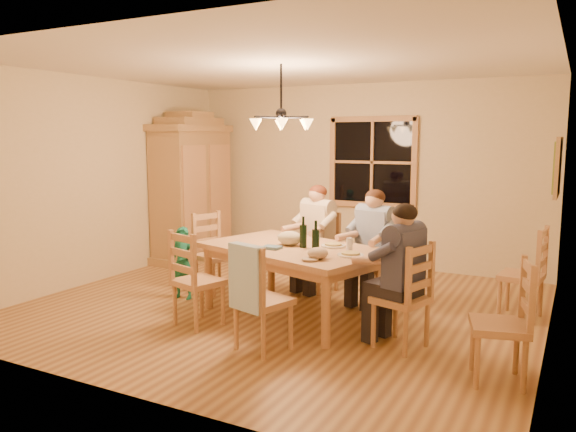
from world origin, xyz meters
The scene contains 33 objects.
floor centered at (0.00, 0.00, 0.00)m, with size 5.50×5.50×0.00m, color #905E34.
ceiling centered at (0.00, 0.00, 2.70)m, with size 5.50×5.00×0.02m, color white.
wall_back centered at (0.00, 2.50, 1.35)m, with size 5.50×0.02×2.70m, color beige.
wall_left centered at (-2.75, 0.00, 1.35)m, with size 0.02×5.00×2.70m, color beige.
wall_right centered at (2.75, 0.00, 1.35)m, with size 0.02×5.00×2.70m, color beige.
window centered at (0.20, 2.47, 1.55)m, with size 1.30×0.06×1.30m.
painting centered at (2.71, 1.20, 1.60)m, with size 0.06×0.78×0.64m.
chandelier centered at (0.00, 0.00, 2.08)m, with size 0.77×0.68×0.71m.
armoire centered at (-2.42, 1.56, 1.06)m, with size 0.66×1.40×2.30m.
dining_table centered at (0.27, -0.22, 0.66)m, with size 2.19×1.69×0.76m.
chair_far_left centered at (0.07, 0.80, 0.30)m, with size 0.54×0.53×0.99m.
chair_far_right centered at (0.90, 0.55, 0.30)m, with size 0.54×0.53×0.99m.
chair_near_left centered at (-0.45, -0.95, 0.30)m, with size 0.54×0.53×0.99m.
chair_near_right centered at (0.48, -1.23, 0.30)m, with size 0.54×0.53×0.99m.
chair_end_left centered at (-1.01, 0.17, 0.30)m, with size 0.53×0.54×0.99m.
chair_end_right centered at (1.56, -0.60, 0.30)m, with size 0.53×0.54×0.99m.
adult_woman centered at (0.07, 0.80, 0.84)m, with size 0.48×0.51×0.87m.
adult_plaid_man centered at (0.90, 0.55, 0.84)m, with size 0.48×0.51×0.87m.
adult_slate_man centered at (1.56, -0.60, 0.84)m, with size 0.51×0.48×0.87m.
towel centered at (0.42, -1.41, 0.70)m, with size 0.38×0.10×0.58m, color #ACCEE9.
wine_bottle_a centered at (0.38, -0.22, 0.93)m, with size 0.08×0.08×0.33m, color black.
wine_bottle_b centered at (0.62, -0.43, 0.93)m, with size 0.08×0.08×0.33m, color black.
plate_woman centered at (-0.05, 0.26, 0.77)m, with size 0.26×0.26×0.02m, color white.
plate_plaid centered at (0.65, -0.05, 0.77)m, with size 0.26×0.26×0.02m, color white.
plate_slate centered at (0.99, -0.40, 0.77)m, with size 0.26×0.26×0.02m, color white.
wine_glass_a centered at (0.23, 0.10, 0.83)m, with size 0.06×0.06×0.14m, color silver.
wine_glass_b centered at (0.89, -0.20, 0.83)m, with size 0.06×0.06×0.14m, color silver.
cap centered at (0.76, -0.67, 0.82)m, with size 0.20×0.20×0.11m, color tan.
napkin centered at (0.13, -0.45, 0.78)m, with size 0.18×0.14×0.03m, color slate.
cloth_bundle centered at (0.20, -0.18, 0.84)m, with size 0.28×0.22×0.15m, color #BEB28A.
child centered at (-1.19, -0.26, 0.43)m, with size 0.32×0.21×0.87m, color #186E54.
chair_spare_front centered at (2.45, -0.96, 0.30)m, with size 0.52×0.53×0.99m.
chair_spare_back centered at (2.45, 0.83, 0.30)m, with size 0.47×0.48×0.99m.
Camera 1 is at (2.94, -5.46, 1.91)m, focal length 35.00 mm.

